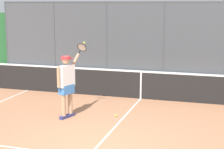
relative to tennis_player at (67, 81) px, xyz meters
The scene contains 5 objects.
ground_plane 2.72m from the tennis_player, 127.48° to the left, with size 60.00×60.00×0.00m, color #B27551.
fence_backdrop 8.10m from the tennis_player, 100.88° to the right, with size 19.26×1.37×3.33m.
tennis_net 3.14m from the tennis_player, 119.67° to the right, with size 11.19×0.09×1.07m.
tennis_player is the anchor object (origin of this frame).
tennis_ball_near_net 1.71m from the tennis_player, 159.64° to the right, with size 0.07×0.07×0.07m, color #D6E042.
Camera 1 is at (-2.60, 7.19, 3.14)m, focal length 58.76 mm.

